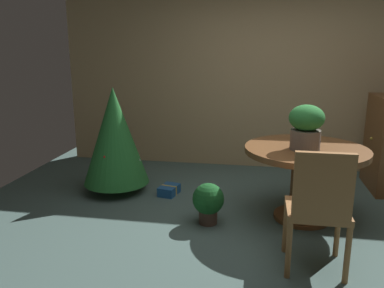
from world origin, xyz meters
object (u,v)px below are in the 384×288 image
at_px(flower_vase, 306,125).
at_px(potted_plant, 208,201).
at_px(round_dining_table, 305,168).
at_px(gift_box_blue, 169,190).
at_px(wooden_chair_near, 319,205).
at_px(holiday_tree, 115,136).

height_order(flower_vase, potted_plant, flower_vase).
height_order(round_dining_table, gift_box_blue, round_dining_table).
height_order(wooden_chair_near, holiday_tree, holiday_tree).
bearing_deg(gift_box_blue, flower_vase, -18.70).
xyz_separation_m(gift_box_blue, potted_plant, (0.56, -0.69, 0.18)).
bearing_deg(wooden_chair_near, holiday_tree, 146.67).
bearing_deg(wooden_chair_near, flower_vase, 91.70).
distance_m(flower_vase, wooden_chair_near, 1.01).
bearing_deg(gift_box_blue, holiday_tree, -180.00).
bearing_deg(flower_vase, holiday_tree, 166.81).
distance_m(wooden_chair_near, gift_box_blue, 2.11).
distance_m(flower_vase, holiday_tree, 2.19).
distance_m(round_dining_table, flower_vase, 0.45).
relative_size(flower_vase, potted_plant, 1.05).
height_order(round_dining_table, potted_plant, round_dining_table).
bearing_deg(flower_vase, potted_plant, -167.68).
bearing_deg(round_dining_table, gift_box_blue, 164.36).
xyz_separation_m(round_dining_table, holiday_tree, (-2.14, 0.42, 0.15)).
bearing_deg(wooden_chair_near, potted_plant, 142.42).
bearing_deg(round_dining_table, holiday_tree, 168.96).
bearing_deg(potted_plant, gift_box_blue, 129.07).
distance_m(holiday_tree, potted_plant, 1.46).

